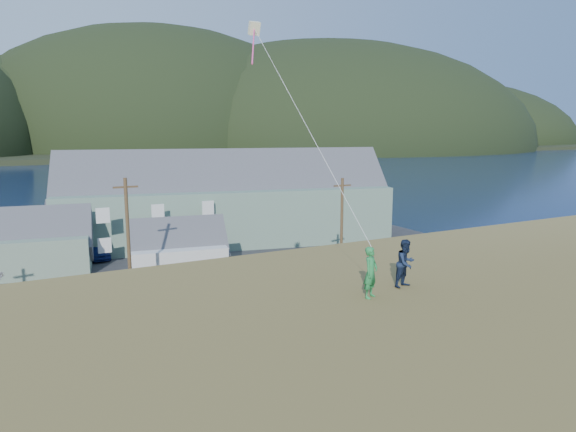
# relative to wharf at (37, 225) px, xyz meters

# --- Properties ---
(ground) EXTENTS (900.00, 900.00, 0.00)m
(ground) POSITION_rel_wharf_xyz_m (6.00, -40.00, -0.45)
(ground) COLOR #0A1638
(ground) RESTS_ON ground
(grass_strip) EXTENTS (110.00, 8.00, 0.10)m
(grass_strip) POSITION_rel_wharf_xyz_m (6.00, -42.00, -0.40)
(grass_strip) COLOR #4C3D19
(grass_strip) RESTS_ON ground
(waterfront_lot) EXTENTS (72.00, 36.00, 0.12)m
(waterfront_lot) POSITION_rel_wharf_xyz_m (6.00, -23.00, -0.39)
(waterfront_lot) COLOR #28282B
(waterfront_lot) RESTS_ON ground
(wharf) EXTENTS (26.00, 14.00, 0.90)m
(wharf) POSITION_rel_wharf_xyz_m (0.00, 0.00, 0.00)
(wharf) COLOR gray
(wharf) RESTS_ON ground
(far_shore) EXTENTS (900.00, 320.00, 2.00)m
(far_shore) POSITION_rel_wharf_xyz_m (6.00, 290.00, 0.55)
(far_shore) COLOR black
(far_shore) RESTS_ON ground
(far_hills) EXTENTS (760.00, 265.00, 143.00)m
(far_hills) POSITION_rel_wharf_xyz_m (41.59, 239.38, 1.55)
(far_hills) COLOR black
(far_hills) RESTS_ON ground
(lodge) EXTENTS (37.36, 17.37, 12.68)m
(lodge) POSITION_rel_wharf_xyz_m (19.04, -19.20, 4.42)
(lodge) COLOR slate
(lodge) RESTS_ON waterfront_lot
(shed_palegreen_near) EXTENTS (10.62, 7.54, 7.14)m
(shed_palegreen_near) POSITION_rel_wharf_xyz_m (-0.77, -23.28, 2.24)
(shed_palegreen_near) COLOR slate
(shed_palegreen_near) RESTS_ON waterfront_lot
(shed_white) EXTENTS (8.83, 6.56, 6.45)m
(shed_white) POSITION_rel_wharf_xyz_m (9.96, -31.40, 2.03)
(shed_white) COLOR silver
(shed_white) RESTS_ON waterfront_lot
(shed_palegreen_far) EXTENTS (10.60, 6.87, 6.70)m
(shed_palegreen_far) POSITION_rel_wharf_xyz_m (5.73, -15.00, 2.12)
(shed_palegreen_far) COLOR gray
(shed_palegreen_far) RESTS_ON waterfront_lot
(utility_poles) EXTENTS (31.19, 0.24, 9.43)m
(utility_poles) POSITION_rel_wharf_xyz_m (5.61, -38.50, 4.16)
(utility_poles) COLOR #47331E
(utility_poles) RESTS_ON waterfront_lot
(kite_flyer_green) EXTENTS (0.74, 0.65, 1.71)m
(kite_flyer_green) POSITION_rel_wharf_xyz_m (8.78, -59.77, 7.60)
(kite_flyer_green) COLOR #217A3A
(kite_flyer_green) RESTS_ON hillside
(kite_flyer_navy) EXTENTS (0.95, 0.81, 1.70)m
(kite_flyer_navy) POSITION_rel_wharf_xyz_m (10.58, -59.37, 7.60)
(kite_flyer_navy) COLOR #141F38
(kite_flyer_navy) RESTS_ON hillside
(kite_rig) EXTENTS (0.95, 4.16, 11.25)m
(kite_rig) POSITION_rel_wharf_xyz_m (8.08, -52.25, 16.19)
(kite_rig) COLOR beige
(kite_rig) RESTS_ON ground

